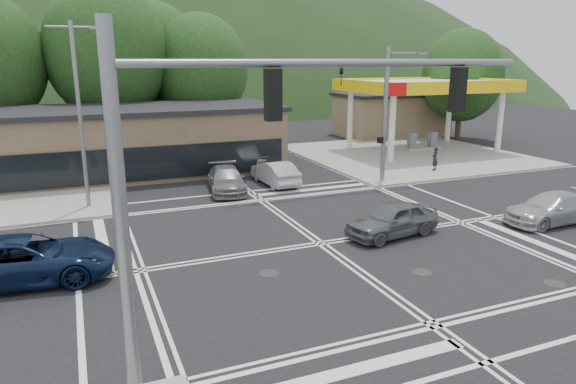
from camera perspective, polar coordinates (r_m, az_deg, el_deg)
name	(u,v)px	position (r m, az deg, el deg)	size (l,w,h in m)	color
ground	(321,243)	(21.02, 3.66, -5.73)	(120.00, 120.00, 0.00)	black
sidewalk_ne	(408,155)	(41.04, 13.23, 4.07)	(16.00, 16.00, 0.15)	gray
gas_station_canopy	(426,88)	(42.45, 15.05, 11.06)	(12.32, 8.34, 5.75)	silver
convenience_store	(391,116)	(51.74, 11.39, 8.32)	(10.00, 6.00, 3.80)	#846B4F
commercial_row	(90,145)	(35.04, -21.19, 4.92)	(24.00, 8.00, 4.00)	brown
hill_north	(119,97)	(108.23, -18.29, 9.99)	(252.00, 126.00, 140.00)	#1D3317
tree_n_b	(107,52)	(41.73, -19.48, 14.47)	(9.00, 9.00, 12.98)	#382619
tree_n_c	(200,69)	(42.78, -9.71, 13.31)	(7.60, 7.60, 10.87)	#382619
tree_n_e	(154,61)	(46.14, -14.66, 13.94)	(8.40, 8.40, 11.98)	#382619
tree_ne	(462,75)	(49.96, 18.80, 12.16)	(7.20, 7.20, 9.99)	#382619
streetlight_nw	(80,107)	(26.72, -22.08, 8.73)	(2.50, 0.25, 9.00)	slate
signal_mast_ne	(367,99)	(30.35, 8.80, 10.23)	(11.65, 0.30, 8.00)	slate
signal_mast_sw	(216,175)	(9.98, -8.01, 1.92)	(9.14, 0.28, 8.00)	slate
car_blue_west	(25,260)	(19.35, -27.17, -6.71)	(2.63, 5.70, 1.58)	#0C1938
car_grey_center	(392,219)	(22.09, 11.51, -3.00)	(1.71, 4.24, 1.44)	#525557
car_silver_east	(552,208)	(26.29, 27.29, -1.63)	(1.91, 4.71, 1.37)	#A0A2A6
car_queue_a	(275,173)	(30.55, -1.45, 2.14)	(1.50, 4.29, 1.41)	#ADAEB4
car_queue_b	(252,156)	(35.32, -4.01, 4.03)	(1.99, 4.94, 1.68)	#B8B8B3
car_northbound	(226,180)	(29.15, -6.86, 1.38)	(1.91, 4.71, 1.37)	slate
pedestrian	(435,158)	(35.28, 16.01, 3.61)	(0.56, 0.37, 1.53)	black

